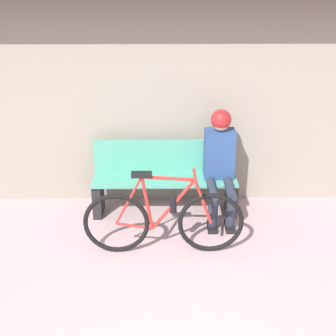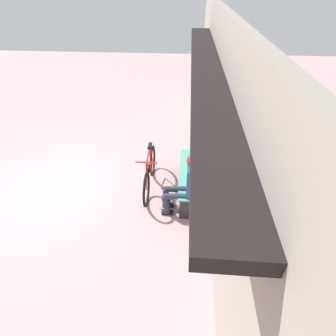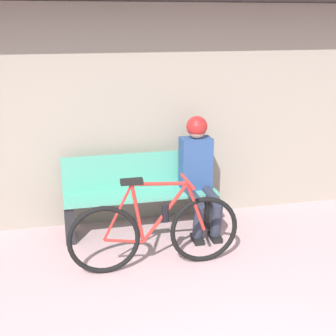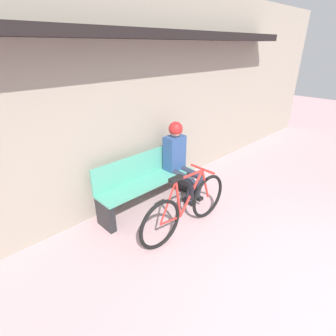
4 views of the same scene
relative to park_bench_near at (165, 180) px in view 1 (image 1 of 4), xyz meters
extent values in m
cube|color=#9E9384|center=(0.14, 0.36, 1.20)|extent=(12.00, 0.12, 3.20)
cube|color=#51A88E|center=(0.00, -0.06, 0.03)|extent=(1.67, 0.42, 0.03)
cube|color=#51A88E|center=(0.00, 0.14, 0.25)|extent=(1.67, 0.03, 0.40)
cube|color=#232326|center=(-0.79, -0.06, -0.19)|extent=(0.10, 0.36, 0.42)
cube|color=#232326|center=(0.79, -0.06, -0.19)|extent=(0.10, 0.36, 0.42)
torus|color=black|center=(-0.50, -0.87, -0.06)|extent=(0.67, 0.05, 0.67)
torus|color=black|center=(0.46, -0.87, -0.06)|extent=(0.67, 0.05, 0.67)
cylinder|color=red|center=(0.03, -0.87, 0.44)|extent=(0.52, 0.03, 0.07)
cylinder|color=red|center=(0.08, -0.87, 0.15)|extent=(0.45, 0.03, 0.57)
cylinder|color=red|center=(-0.18, -0.87, 0.17)|extent=(0.13, 0.03, 0.59)
cylinder|color=red|center=(-0.31, -0.87, -0.10)|extent=(0.37, 0.03, 0.09)
cylinder|color=red|center=(-0.36, -0.87, 0.20)|extent=(0.29, 0.02, 0.53)
cylinder|color=red|center=(0.38, -0.87, 0.18)|extent=(0.20, 0.03, 0.50)
cube|color=black|center=(-0.23, -0.87, 0.48)|extent=(0.20, 0.07, 0.05)
cylinder|color=red|center=(0.29, -0.87, 0.44)|extent=(0.03, 0.40, 0.03)
cylinder|color=black|center=(0.08, -0.87, 0.15)|extent=(0.07, 0.07, 0.17)
cylinder|color=#2D3342|center=(0.53, -0.28, 0.04)|extent=(0.11, 0.46, 0.13)
cylinder|color=#2D3342|center=(0.53, -0.48, -0.16)|extent=(0.11, 0.17, 0.39)
cube|color=black|center=(0.53, -0.45, -0.37)|extent=(0.10, 0.22, 0.06)
cylinder|color=#2D3342|center=(0.73, -0.28, 0.04)|extent=(0.11, 0.46, 0.13)
cylinder|color=#2D3342|center=(0.73, -0.48, -0.16)|extent=(0.11, 0.17, 0.39)
cube|color=black|center=(0.73, -0.45, -0.37)|extent=(0.10, 0.22, 0.06)
cube|color=#2D4C84|center=(0.63, -0.02, 0.34)|extent=(0.34, 0.22, 0.58)
sphere|color=tan|center=(0.63, -0.04, 0.73)|extent=(0.20, 0.20, 0.20)
sphere|color=#B22323|center=(0.63, -0.04, 0.76)|extent=(0.23, 0.23, 0.23)
camera|label=1|loc=(-0.03, -4.96, 2.39)|focal=50.00mm
camera|label=2|loc=(4.17, -0.18, 3.19)|focal=28.00mm
camera|label=3|loc=(-0.83, -4.77, 1.86)|focal=50.00mm
camera|label=4|loc=(-2.28, -2.84, 1.97)|focal=28.00mm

